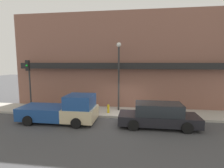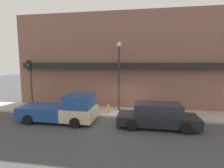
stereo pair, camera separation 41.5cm
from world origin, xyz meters
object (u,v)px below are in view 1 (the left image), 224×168
object	(u,v)px
pickup_truck	(63,110)
street_lamp	(119,68)
parked_car	(158,115)
fire_hydrant	(108,109)
traffic_light	(29,77)

from	to	relation	value
pickup_truck	street_lamp	size ratio (longest dim) A/B	0.96
street_lamp	parked_car	bearing A→B (deg)	-45.75
parked_car	street_lamp	world-z (taller)	street_lamp
pickup_truck	fire_hydrant	xyz separation A→B (m)	(2.75, 1.99, -0.32)
fire_hydrant	traffic_light	size ratio (longest dim) A/B	0.16
parked_car	fire_hydrant	bearing A→B (deg)	151.47
parked_car	pickup_truck	bearing A→B (deg)	-178.78
pickup_truck	parked_car	bearing A→B (deg)	-0.06
traffic_light	fire_hydrant	bearing A→B (deg)	3.07
fire_hydrant	traffic_light	distance (m)	6.67
traffic_light	street_lamp	bearing A→B (deg)	9.77
fire_hydrant	traffic_light	world-z (taller)	traffic_light
pickup_truck	traffic_light	size ratio (longest dim) A/B	1.29
pickup_truck	traffic_light	bearing A→B (deg)	154.33
parked_car	traffic_light	distance (m)	10.08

